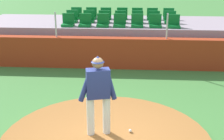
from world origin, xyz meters
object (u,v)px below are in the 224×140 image
(stadium_chair_4, at_px, (137,23))
(stadium_chair_1, at_px, (85,22))
(stadium_chair_9, at_px, (104,19))
(stadium_chair_10, at_px, (120,19))
(stadium_chair_2, at_px, (103,23))
(stadium_chair_6, at_px, (174,23))
(stadium_chair_11, at_px, (137,19))
(stadium_chair_19, at_px, (152,16))
(stadium_chair_0, at_px, (68,22))
(stadium_chair_20, at_px, (169,16))
(stadium_chair_8, at_px, (89,18))
(stadium_chair_18, at_px, (137,16))
(stadium_chair_13, at_px, (170,19))
(baseball, at_px, (130,131))
(stadium_chair_3, at_px, (120,23))
(stadium_chair_14, at_px, (76,15))
(pitcher, at_px, (98,90))
(stadium_chair_12, at_px, (154,19))
(stadium_chair_5, at_px, (155,23))
(stadium_chair_17, at_px, (122,15))
(stadium_chair_7, at_px, (72,18))
(stadium_chair_15, at_px, (91,15))
(stadium_chair_16, at_px, (106,15))

(stadium_chair_4, bearing_deg, stadium_chair_1, 0.79)
(stadium_chair_9, height_order, stadium_chair_10, same)
(stadium_chair_2, bearing_deg, stadium_chair_6, 179.89)
(stadium_chair_11, distance_m, stadium_chair_19, 1.12)
(stadium_chair_0, bearing_deg, stadium_chair_20, -156.84)
(stadium_chair_1, distance_m, stadium_chair_19, 3.31)
(stadium_chair_6, relative_size, stadium_chair_20, 1.00)
(stadium_chair_8, height_order, stadium_chair_18, same)
(stadium_chair_13, height_order, stadium_chair_19, same)
(baseball, height_order, stadium_chair_3, stadium_chair_3)
(stadium_chair_14, bearing_deg, pitcher, 103.11)
(stadium_chair_3, bearing_deg, baseball, 94.86)
(baseball, relative_size, stadium_chair_2, 0.15)
(stadium_chair_4, height_order, stadium_chair_12, same)
(stadium_chair_5, distance_m, stadium_chair_17, 2.27)
(stadium_chair_4, bearing_deg, stadium_chair_10, -50.66)
(stadium_chair_18, bearing_deg, stadium_chair_13, 147.86)
(stadium_chair_1, xyz_separation_m, stadium_chair_14, (-0.68, 1.79, 0.00))
(stadium_chair_1, relative_size, stadium_chair_17, 1.00)
(stadium_chair_3, distance_m, stadium_chair_13, 2.29)
(stadium_chair_7, xyz_separation_m, stadium_chair_17, (2.13, 0.92, 0.00))
(stadium_chair_19, bearing_deg, stadium_chair_14, 0.13)
(baseball, height_order, stadium_chair_8, stadium_chair_8)
(stadium_chair_1, height_order, stadium_chair_15, same)
(stadium_chair_9, bearing_deg, stadium_chair_12, -179.89)
(stadium_chair_10, relative_size, stadium_chair_16, 1.00)
(pitcher, relative_size, stadium_chair_19, 3.57)
(stadium_chair_18, xyz_separation_m, stadium_chair_19, (0.68, -0.00, 0.00))
(stadium_chair_3, distance_m, stadium_chair_12, 1.67)
(stadium_chair_8, distance_m, stadium_chair_20, 3.60)
(stadium_chair_2, xyz_separation_m, stadium_chair_17, (0.70, 1.82, 0.00))
(stadium_chair_19, bearing_deg, stadium_chair_12, 92.09)
(stadium_chair_3, relative_size, stadium_chair_15, 1.00)
(stadium_chair_3, bearing_deg, stadium_chair_9, -50.88)
(stadium_chair_1, relative_size, stadium_chair_13, 1.00)
(stadium_chair_6, height_order, stadium_chair_20, same)
(stadium_chair_9, bearing_deg, stadium_chair_6, 162.67)
(stadium_chair_12, distance_m, stadium_chair_20, 1.14)
(stadium_chair_4, bearing_deg, stadium_chair_12, -129.98)
(stadium_chair_4, xyz_separation_m, stadium_chair_11, (0.01, 0.88, 0.00))
(stadium_chair_10, height_order, stadium_chair_20, same)
(stadium_chair_7, relative_size, stadium_chair_14, 1.00)
(stadium_chair_8, bearing_deg, stadium_chair_14, -50.96)
(pitcher, distance_m, stadium_chair_19, 8.35)
(baseball, distance_m, stadium_chair_18, 8.22)
(pitcher, bearing_deg, stadium_chair_6, 56.41)
(stadium_chair_4, xyz_separation_m, stadium_chair_7, (-2.81, 0.88, 0.00))
(stadium_chair_12, bearing_deg, stadium_chair_9, 0.11)
(stadium_chair_13, distance_m, stadium_chair_15, 3.59)
(stadium_chair_5, bearing_deg, stadium_chair_2, 0.86)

